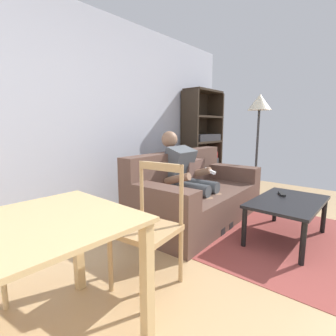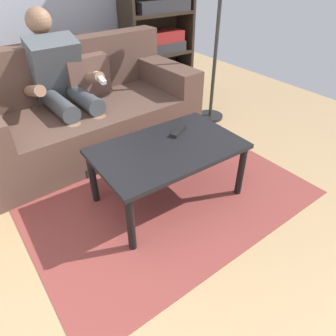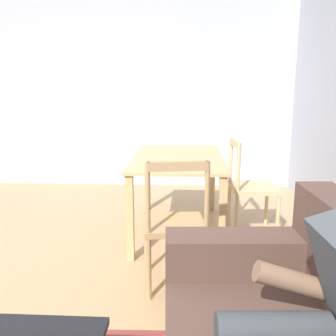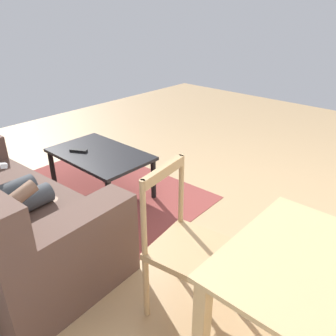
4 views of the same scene
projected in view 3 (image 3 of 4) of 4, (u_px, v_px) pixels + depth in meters
The scene contains 6 objects.
ground_plane at pixel (4, 298), 2.51m from camera, with size 8.14×8.14×0.00m, color tan.
wall_side at pixel (101, 93), 5.22m from camera, with size 0.12×5.43×2.61m, color #ABB0BE.
person_lounging at pixel (332, 322), 1.30m from camera, with size 0.61×0.96×1.15m.
dining_table at pixel (178, 168), 3.54m from camera, with size 1.40×0.84×0.75m.
dining_chair_near_wall at pixel (250, 187), 3.54m from camera, with size 0.45×0.45×0.91m.
dining_chair_facing_couch at pixel (175, 225), 2.57m from camera, with size 0.48×0.48×0.94m.
Camera 3 is at (2.20, 1.23, 1.39)m, focal length 39.78 mm.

